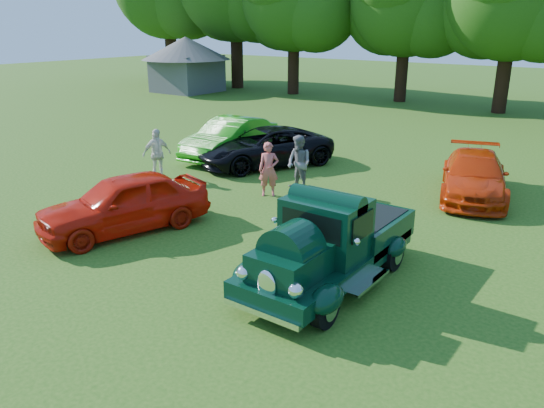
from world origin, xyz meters
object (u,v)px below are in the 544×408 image
Objects in this scene: red_convertible at (124,203)px; back_car_black at (265,147)px; back_car_lime at (230,138)px; spectator_pink at (269,169)px; spectator_grey at (299,163)px; spectator_white at (157,154)px; back_car_orange at (474,175)px; hero_pickup at (331,245)px; gazebo at (186,58)px.

back_car_black is at bearing 114.74° from red_convertible.
back_car_lime is 4.97m from spectator_pink.
spectator_grey is 1.02× the size of spectator_white.
back_car_orange is at bearing 68.73° from red_convertible.
spectator_white is at bearing 153.57° from spectator_pink.
spectator_white is at bearing 160.05° from hero_pickup.
hero_pickup is 31.24m from gazebo.
gazebo is at bearing 59.78° from spectator_white.
back_car_orange is 27.75m from gazebo.
hero_pickup is 1.04× the size of back_car_orange.
back_car_lime reaches higher than back_car_orange.
spectator_pink reaches higher than red_convertible.
gazebo is at bearing 168.71° from back_car_black.
back_car_orange is 2.65× the size of spectator_white.
spectator_grey is at bearing -167.75° from back_car_orange.
back_car_black is 2.93× the size of spectator_white.
back_car_lime is at bearing 17.52° from spectator_white.
spectator_pink is (2.20, -2.73, 0.13)m from back_car_black.
spectator_white is 23.24m from gazebo.
back_car_lime is 3.64m from spectator_white.
spectator_grey is 25.35m from gazebo.
back_car_black is 3.86m from spectator_white.
spectator_white reaches higher than back_car_orange.
gazebo reaches higher than red_convertible.
back_car_orange is at bearing -0.45° from spectator_pink.
back_car_lime is 1.82m from back_car_black.
spectator_pink reaches higher than back_car_orange.
spectator_grey is 4.71m from spectator_white.
gazebo reaches higher than back_car_black.
back_car_orange is 5.12m from spectator_grey.
back_car_lime is 0.69× the size of gazebo.
hero_pickup is 1.09× the size of red_convertible.
spectator_pink is at bearing -161.49° from back_car_orange.
red_convertible is 0.93× the size of back_car_lime.
back_car_black is at bearing -38.14° from gazebo.
gazebo reaches higher than spectator_pink.
hero_pickup reaches higher than spectator_white.
spectator_white reaches higher than spectator_pink.
spectator_white reaches higher than back_car_lime.
gazebo reaches higher than back_car_lime.
hero_pickup is at bearing -112.32° from back_car_orange.
spectator_white reaches higher than red_convertible.
back_car_lime is at bearing 127.78° from red_convertible.
hero_pickup is 10.57m from back_car_lime.
back_car_black is 22.23m from gazebo.
back_car_lime is at bearing 107.37° from spectator_pink.
gazebo is at bearing 148.25° from red_convertible.
gazebo is at bearing 103.84° from spectator_pink.
hero_pickup reaches higher than red_convertible.
spectator_white is at bearing 144.45° from red_convertible.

